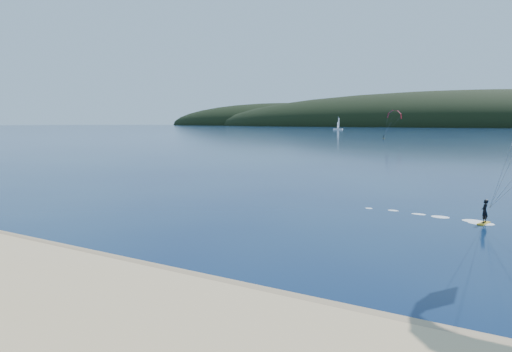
{
  "coord_description": "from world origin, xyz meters",
  "views": [
    {
      "loc": [
        14.84,
        -12.42,
        8.28
      ],
      "look_at": [
        2.21,
        10.0,
        5.0
      ],
      "focal_mm": 30.22,
      "sensor_mm": 36.0,
      "label": 1
    }
  ],
  "objects": [
    {
      "name": "wet_sand",
      "position": [
        0.0,
        4.5,
        0.05
      ],
      "size": [
        220.0,
        2.5,
        0.1
      ],
      "color": "#8D7052",
      "rests_on": "ground"
    },
    {
      "name": "ground",
      "position": [
        0.0,
        0.0,
        0.0
      ],
      "size": [
        1800.0,
        1800.0,
        0.0
      ],
      "primitive_type": "plane",
      "color": "#08163D",
      "rests_on": "ground"
    },
    {
      "name": "sailboat",
      "position": [
        -121.83,
        392.7,
        0.99
      ],
      "size": [
        9.19,
        6.07,
        13.4
      ],
      "color": "white",
      "rests_on": "ground"
    },
    {
      "name": "headland",
      "position": [
        0.63,
        745.28,
        0.0
      ],
      "size": [
        1200.0,
        310.0,
        140.0
      ],
      "color": "black",
      "rests_on": "ground"
    },
    {
      "name": "kitesurfer_far",
      "position": [
        -28.12,
        194.65,
        10.03
      ],
      "size": [
        9.42,
        6.51,
        12.05
      ],
      "color": "yellow",
      "rests_on": "ground"
    }
  ]
}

